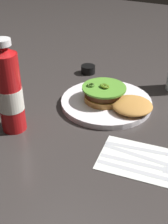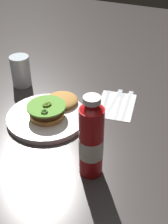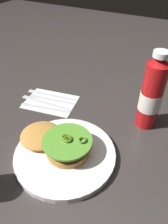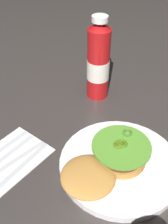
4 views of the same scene
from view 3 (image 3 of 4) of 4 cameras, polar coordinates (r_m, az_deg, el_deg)
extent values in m
plane|color=#35302E|center=(0.60, -6.53, -13.59)|extent=(3.00, 3.00, 0.00)
cylinder|color=white|center=(0.61, -4.73, -11.34)|extent=(0.28, 0.28, 0.02)
cylinder|color=#BB7F3A|center=(0.60, -4.34, -9.94)|extent=(0.12, 0.12, 0.02)
cylinder|color=#512D19|center=(0.59, -4.42, -8.86)|extent=(0.11, 0.11, 0.02)
cylinder|color=red|center=(0.58, -4.48, -8.13)|extent=(0.10, 0.10, 0.01)
cylinder|color=#55962E|center=(0.57, -4.51, -7.72)|extent=(0.13, 0.13, 0.01)
torus|color=#506C13|center=(0.57, -5.25, -6.61)|extent=(0.02, 0.02, 0.01)
torus|color=#477227|center=(0.56, -0.45, -7.53)|extent=(0.02, 0.02, 0.01)
torus|color=#417313|center=(0.57, -4.38, -7.33)|extent=(0.02, 0.02, 0.01)
torus|color=#456C16|center=(0.57, -4.44, -7.07)|extent=(0.02, 0.02, 0.01)
ellipsoid|color=#BB7F3A|center=(0.64, -11.52, -6.12)|extent=(0.12, 0.12, 0.03)
cylinder|color=red|center=(0.67, 17.54, 3.92)|extent=(0.07, 0.07, 0.22)
cone|color=red|center=(0.62, 19.70, 12.90)|extent=(0.06, 0.06, 0.02)
cylinder|color=white|center=(0.61, 20.07, 14.41)|extent=(0.04, 0.04, 0.02)
cylinder|color=white|center=(0.68, 17.30, 2.93)|extent=(0.07, 0.07, 0.06)
cube|color=white|center=(0.81, -8.97, 2.73)|extent=(0.21, 0.16, 0.00)
cube|color=silver|center=(0.84, -7.82, 4.49)|extent=(0.18, 0.04, 0.00)
cube|color=silver|center=(0.87, -12.36, 5.38)|extent=(0.08, 0.03, 0.00)
cube|color=silver|center=(0.82, -8.59, 3.45)|extent=(0.18, 0.04, 0.00)
cube|color=silver|center=(0.85, -13.27, 4.30)|extent=(0.04, 0.03, 0.00)
cube|color=silver|center=(0.80, -9.40, 2.37)|extent=(0.19, 0.02, 0.00)
cube|color=silver|center=(0.84, -13.89, 3.67)|extent=(0.08, 0.02, 0.00)
cube|color=silver|center=(0.78, -10.24, 1.23)|extent=(0.19, 0.05, 0.00)
ellipsoid|color=silver|center=(0.81, -15.38, 2.08)|extent=(0.04, 0.03, 0.00)
camera|label=1|loc=(1.17, -1.13, 38.55)|focal=46.01mm
camera|label=2|loc=(0.94, 70.94, 26.68)|focal=47.25mm
camera|label=4|loc=(0.57, -63.95, 23.89)|focal=43.63mm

